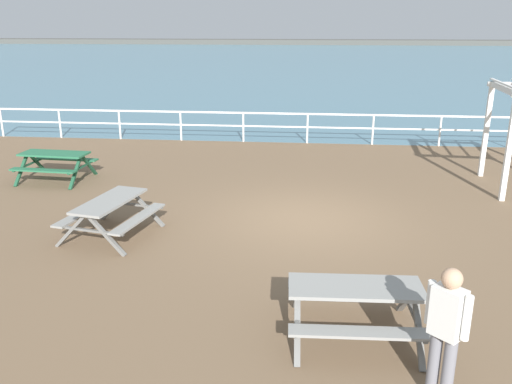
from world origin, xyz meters
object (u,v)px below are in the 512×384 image
object	(u,v)px
picnic_table_near_left	(55,160)
picnic_table_mid_centre	(355,298)
picnic_table_near_right	(110,209)
visitor	(446,328)

from	to	relation	value
picnic_table_near_left	picnic_table_mid_centre	bearing A→B (deg)	-38.27
picnic_table_near_right	visitor	distance (m)	7.02
visitor	picnic_table_near_left	bearing A→B (deg)	90.11
picnic_table_near_left	picnic_table_near_right	distance (m)	4.72
visitor	picnic_table_near_right	bearing A→B (deg)	95.27
picnic_table_near_left	picnic_table_mid_centre	xyz separation A→B (m)	(7.55, -6.85, 0.00)
picnic_table_near_left	picnic_table_mid_centre	distance (m)	10.19
picnic_table_near_right	visitor	world-z (taller)	visitor
picnic_table_near_right	visitor	bearing A→B (deg)	-116.91
picnic_table_near_left	picnic_table_near_right	size ratio (longest dim) A/B	0.92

